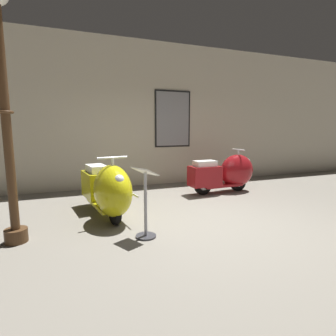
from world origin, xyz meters
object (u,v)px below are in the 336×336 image
Objects in this scene: scooter_1 at (227,173)px; info_stanchion at (146,209)px; lamppost at (4,99)px; scooter_0 at (107,189)px.

scooter_1 is 3.09m from info_stanchion.
lamppost reaches higher than scooter_1.
scooter_1 is at bearing 36.51° from info_stanchion.
scooter_1 is at bearing 97.30° from scooter_0.
scooter_1 reaches higher than info_stanchion.
info_stanchion is (1.63, -0.44, -1.42)m from lamppost.
lamppost is at bearing -75.63° from scooter_0.
lamppost is at bearing -163.36° from scooter_1.
scooter_1 is (2.85, 0.85, -0.03)m from scooter_0.
scooter_1 is 4.55m from lamppost.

